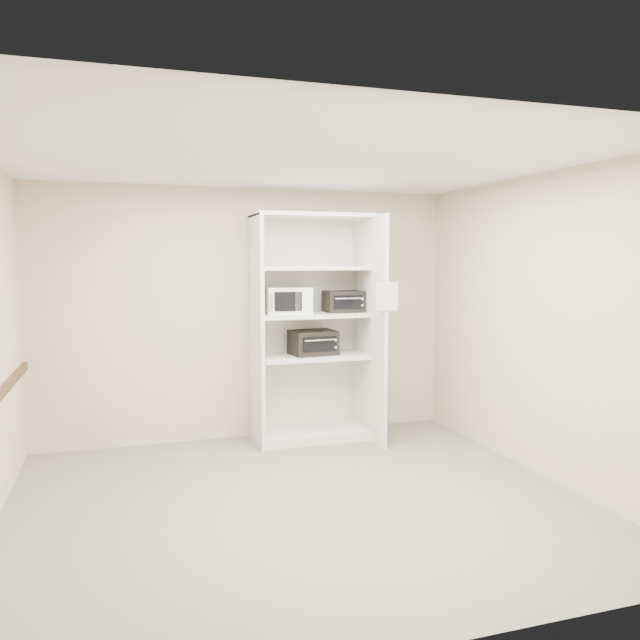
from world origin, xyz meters
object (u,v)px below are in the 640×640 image
object	(u,v)px
shelving_unit	(315,335)
toaster_oven_upper	(343,301)
toaster_oven_lower	(313,342)
microwave	(289,300)

from	to	relation	value
shelving_unit	toaster_oven_upper	world-z (taller)	shelving_unit
shelving_unit	toaster_oven_lower	xyz separation A→B (m)	(-0.02, 0.01, -0.08)
microwave	toaster_oven_upper	bearing A→B (deg)	5.66
shelving_unit	toaster_oven_lower	size ratio (longest dim) A/B	5.16
shelving_unit	toaster_oven_upper	distance (m)	0.48
shelving_unit	toaster_oven_lower	distance (m)	0.08
toaster_oven_upper	toaster_oven_lower	bearing A→B (deg)	179.91
toaster_oven_lower	toaster_oven_upper	bearing A→B (deg)	-5.62
microwave	toaster_oven_upper	size ratio (longest dim) A/B	1.16
microwave	toaster_oven_lower	size ratio (longest dim) A/B	0.99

